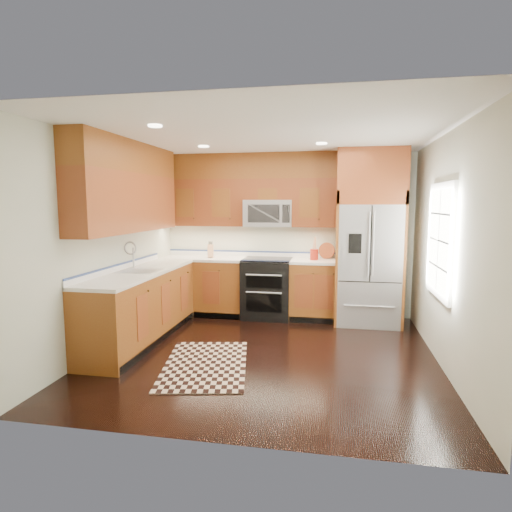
% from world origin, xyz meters
% --- Properties ---
extents(ground, '(4.00, 4.00, 0.00)m').
position_xyz_m(ground, '(0.00, 0.00, 0.00)').
color(ground, black).
rests_on(ground, ground).
extents(wall_back, '(4.00, 0.02, 2.60)m').
position_xyz_m(wall_back, '(0.00, 2.00, 1.30)').
color(wall_back, silver).
rests_on(wall_back, ground).
extents(wall_left, '(0.02, 4.00, 2.60)m').
position_xyz_m(wall_left, '(-2.00, 0.00, 1.30)').
color(wall_left, silver).
rests_on(wall_left, ground).
extents(wall_right, '(0.02, 4.00, 2.60)m').
position_xyz_m(wall_right, '(2.00, 0.00, 1.30)').
color(wall_right, silver).
rests_on(wall_right, ground).
extents(window, '(0.04, 1.10, 1.30)m').
position_xyz_m(window, '(1.98, 0.20, 1.40)').
color(window, white).
rests_on(window, ground).
extents(base_cabinets, '(2.85, 3.00, 0.90)m').
position_xyz_m(base_cabinets, '(-1.23, 0.90, 0.45)').
color(base_cabinets, brown).
rests_on(base_cabinets, ground).
extents(countertop, '(2.86, 3.01, 0.04)m').
position_xyz_m(countertop, '(-1.09, 1.01, 0.92)').
color(countertop, white).
rests_on(countertop, base_cabinets).
extents(upper_cabinets, '(2.85, 3.00, 1.15)m').
position_xyz_m(upper_cabinets, '(-1.15, 1.09, 2.02)').
color(upper_cabinets, brown).
rests_on(upper_cabinets, ground).
extents(range, '(0.76, 0.67, 0.95)m').
position_xyz_m(range, '(-0.25, 1.67, 0.47)').
color(range, black).
rests_on(range, ground).
extents(microwave, '(0.76, 0.40, 0.42)m').
position_xyz_m(microwave, '(-0.25, 1.80, 1.66)').
color(microwave, '#B2B2B7').
rests_on(microwave, ground).
extents(refrigerator, '(0.98, 0.75, 2.60)m').
position_xyz_m(refrigerator, '(1.30, 1.63, 1.30)').
color(refrigerator, '#B2B2B7').
rests_on(refrigerator, ground).
extents(sink_faucet, '(0.54, 0.44, 0.37)m').
position_xyz_m(sink_faucet, '(-1.73, 0.23, 0.99)').
color(sink_faucet, '#B2B2B7').
rests_on(sink_faucet, countertop).
extents(rug, '(1.18, 1.66, 0.01)m').
position_xyz_m(rug, '(-0.61, -0.48, 0.01)').
color(rug, black).
rests_on(rug, ground).
extents(knife_block, '(0.12, 0.15, 0.26)m').
position_xyz_m(knife_block, '(-1.20, 1.73, 1.05)').
color(knife_block, tan).
rests_on(knife_block, countertop).
extents(utensil_crock, '(0.13, 0.13, 0.36)m').
position_xyz_m(utensil_crock, '(0.48, 1.71, 1.06)').
color(utensil_crock, '#B02615').
rests_on(utensil_crock, countertop).
extents(cutting_board, '(0.33, 0.33, 0.02)m').
position_xyz_m(cutting_board, '(0.67, 1.92, 0.95)').
color(cutting_board, brown).
rests_on(cutting_board, countertop).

